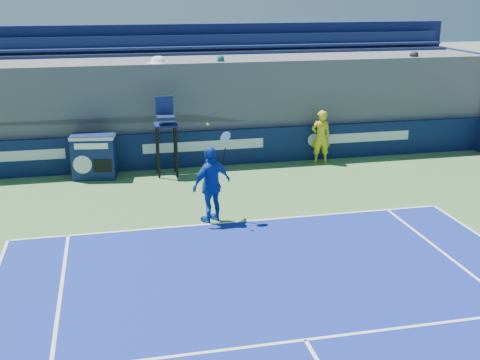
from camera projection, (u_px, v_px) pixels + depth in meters
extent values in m
imported|color=yellow|center=(321.00, 137.00, 20.13)|extent=(0.69, 0.49, 1.80)
cube|color=white|center=(237.00, 222.00, 15.17)|extent=(10.97, 0.07, 0.00)
cube|color=white|center=(305.00, 340.00, 10.07)|extent=(8.23, 0.07, 0.00)
cube|color=#0B1841|center=(204.00, 149.00, 19.85)|extent=(20.40, 0.20, 1.20)
cube|color=white|center=(11.00, 156.00, 18.49)|extent=(3.20, 0.01, 0.32)
cube|color=white|center=(204.00, 146.00, 19.72)|extent=(4.00, 0.01, 0.32)
cube|color=white|center=(361.00, 137.00, 20.85)|extent=(3.60, 0.01, 0.32)
cylinder|color=white|center=(314.00, 140.00, 20.50)|extent=(0.44, 0.01, 0.44)
cube|color=#0E1B48|center=(94.00, 157.00, 18.54)|extent=(1.38, 0.87, 1.40)
cube|color=silver|center=(92.00, 137.00, 18.35)|extent=(1.41, 0.89, 0.10)
cylinder|color=silver|center=(82.00, 165.00, 18.22)|extent=(0.56, 0.10, 0.56)
cube|color=black|center=(103.00, 166.00, 18.28)|extent=(0.55, 0.10, 0.40)
cube|color=white|center=(91.00, 146.00, 18.07)|extent=(0.99, 0.15, 0.18)
cylinder|color=black|center=(158.00, 154.00, 18.49)|extent=(0.07, 0.07, 1.60)
cylinder|color=black|center=(177.00, 153.00, 18.61)|extent=(0.07, 0.07, 1.60)
cylinder|color=black|center=(157.00, 149.00, 19.02)|extent=(0.07, 0.07, 1.60)
cylinder|color=black|center=(175.00, 148.00, 19.13)|extent=(0.07, 0.07, 1.60)
cube|color=#0E1549|center=(166.00, 125.00, 18.56)|extent=(0.70, 0.70, 0.06)
cube|color=#131E48|center=(166.00, 117.00, 18.39)|extent=(0.55, 0.45, 0.08)
cube|color=#151F51|center=(164.00, 106.00, 18.63)|extent=(0.55, 0.06, 0.60)
imported|color=#1441A5|center=(212.00, 185.00, 14.96)|extent=(1.23, 0.97, 1.95)
cylinder|color=black|center=(224.00, 155.00, 14.90)|extent=(0.09, 0.15, 0.39)
torus|color=silver|center=(226.00, 137.00, 14.70)|extent=(0.31, 0.22, 0.29)
cylinder|color=white|center=(226.00, 137.00, 14.70)|extent=(0.26, 0.18, 0.24)
sphere|color=#BDD32E|center=(208.00, 124.00, 14.32)|extent=(0.07, 0.07, 0.07)
cube|color=#4E4E53|center=(195.00, 106.00, 21.29)|extent=(20.40, 3.60, 3.38)
cube|color=#4E4E53|center=(201.00, 119.00, 20.10)|extent=(20.40, 0.90, 0.55)
cube|color=#14204C|center=(201.00, 106.00, 19.86)|extent=(20.00, 0.45, 0.08)
cube|color=#14204C|center=(199.00, 98.00, 20.03)|extent=(20.00, 0.06, 0.45)
cube|color=#4E4E53|center=(196.00, 98.00, 20.77)|extent=(20.40, 0.90, 0.55)
cube|color=#14204C|center=(196.00, 85.00, 20.53)|extent=(20.00, 0.45, 0.08)
cube|color=#14204C|center=(195.00, 78.00, 20.70)|extent=(20.00, 0.06, 0.45)
cube|color=#4E4E53|center=(192.00, 79.00, 21.44)|extent=(20.40, 0.90, 0.55)
cube|color=#14204C|center=(192.00, 66.00, 21.20)|extent=(20.00, 0.45, 0.08)
cube|color=#14204C|center=(191.00, 59.00, 21.38)|extent=(20.00, 0.06, 0.45)
cube|color=#4E4E53|center=(188.00, 60.00, 22.11)|extent=(20.40, 0.90, 0.55)
cube|color=#14204C|center=(188.00, 48.00, 21.87)|extent=(20.00, 0.45, 0.08)
cube|color=#14204C|center=(187.00, 41.00, 22.05)|extent=(20.00, 0.06, 0.45)
cube|color=#0C1647|center=(187.00, 83.00, 22.95)|extent=(20.80, 0.30, 4.40)
cube|color=#0C1647|center=(458.00, 95.00, 23.41)|extent=(0.30, 3.90, 3.40)
imported|color=#C69217|center=(9.00, 95.00, 18.51)|extent=(0.75, 0.59, 1.52)
imported|color=white|center=(159.00, 85.00, 19.41)|extent=(1.31, 0.94, 1.82)
imported|color=teal|center=(221.00, 83.00, 19.83)|extent=(1.14, 0.73, 1.81)
imported|color=black|center=(411.00, 77.00, 21.24)|extent=(0.70, 0.50, 1.80)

